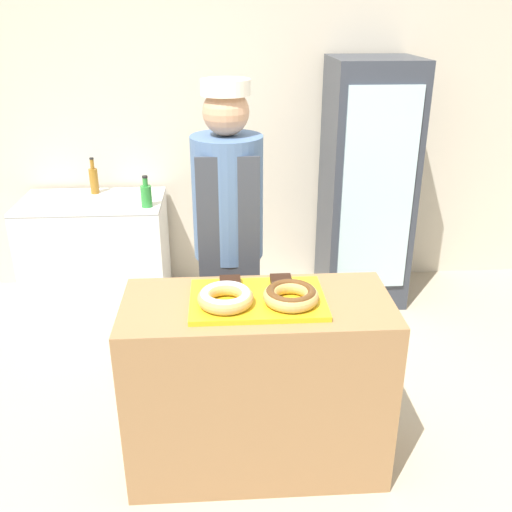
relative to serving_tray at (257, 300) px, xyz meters
The scene contains 13 objects.
ground_plane 0.90m from the serving_tray, ahead, with size 14.00×14.00×0.00m, color #B7A88E.
wall_back 2.18m from the serving_tray, 90.00° to the left, with size 8.00×0.06×2.70m.
display_counter 0.46m from the serving_tray, ahead, with size 1.22×0.55×0.89m.
serving_tray is the anchor object (origin of this frame).
donut_light_glaze 0.16m from the serving_tray, 157.54° to the right, with size 0.24×0.24×0.07m.
donut_chocolate_glaze 0.16m from the serving_tray, 22.46° to the right, with size 0.24×0.24×0.07m.
brownie_back_left 0.17m from the serving_tray, 133.37° to the left, with size 0.10×0.10×0.03m.
brownie_back_right 0.17m from the serving_tray, 46.63° to the left, with size 0.10×0.10×0.03m.
baker_person 0.62m from the serving_tray, 100.75° to the left, with size 0.37×0.37×1.78m.
beverage_fridge 1.98m from the serving_tray, 62.32° to the left, with size 0.60×0.64×1.78m.
chest_freezer 2.13m from the serving_tray, 121.79° to the left, with size 1.03×0.61×0.81m.
bottle_green 1.72m from the serving_tray, 112.83° to the left, with size 0.08×0.08×0.22m.
bottle_amber 2.21m from the serving_tray, 119.48° to the left, with size 0.06×0.06×0.27m.
Camera 1 is at (-0.15, -2.24, 2.09)m, focal length 40.00 mm.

